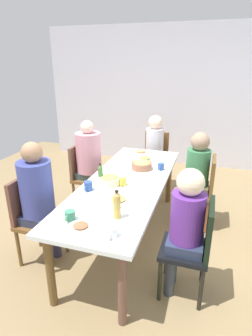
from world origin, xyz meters
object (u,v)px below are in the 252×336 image
at_px(plate_2, 145,159).
at_px(bowl_0, 142,165).
at_px(chair_1, 33,215).
at_px(cup_0, 88,186).
at_px(person_0, 196,171).
at_px(plate_1, 81,227).
at_px(cup_3, 70,215).
at_px(cup_2, 112,232).
at_px(cup_1, 123,182).
at_px(person_1, 38,194).
at_px(cup_4, 161,167).
at_px(plate_3, 118,200).
at_px(plate_0, 141,152).
at_px(chair_0, 202,188).
at_px(person_4, 154,147).
at_px(chair_3, 84,173).
at_px(person_2, 185,222).
at_px(person_3, 89,157).
at_px(dining_table, 126,187).
at_px(chair_4, 155,157).
at_px(bowl_1, 110,180).
at_px(bottle_0, 100,174).
at_px(bottle_1, 117,205).
at_px(chair_2, 195,244).

relative_size(plate_2, bowl_0, 0.98).
bearing_deg(chair_1, cup_0, 116.81).
distance_m(person_0, plate_1, 1.73).
bearing_deg(cup_3, cup_2, 74.18).
bearing_deg(cup_1, cup_2, 13.07).
bearing_deg(cup_3, cup_1, 165.31).
distance_m(person_1, cup_4, 1.43).
xyz_separation_m(chair_1, plate_3, (-0.12, 0.86, 0.24)).
bearing_deg(plate_0, cup_4, 35.27).
relative_size(chair_0, person_4, 0.75).
distance_m(chair_1, chair_3, 1.17).
xyz_separation_m(person_1, person_2, (0.00, 1.40, -0.05)).
relative_size(person_1, cup_4, 11.63).
distance_m(person_3, cup_2, 1.82).
height_order(dining_table, chair_3, chair_3).
bearing_deg(chair_4, plate_3, 2.08).
bearing_deg(plate_3, plate_0, -173.41).
relative_size(person_4, bowl_1, 5.30).
bearing_deg(bottle_0, plate_0, 172.59).
distance_m(dining_table, chair_0, 0.99).
distance_m(chair_4, bottle_1, 2.32).
distance_m(plate_0, plate_1, 1.96).
relative_size(cup_0, bottle_1, 0.48).
xyz_separation_m(person_2, bowl_1, (-0.45, -0.84, 0.08)).
bearing_deg(chair_1, bottle_0, 129.80).
bearing_deg(chair_3, cup_2, 32.23).
bearing_deg(bowl_0, bowl_1, -20.97).
height_order(chair_2, person_2, person_2).
height_order(person_0, plate_2, person_0).
xyz_separation_m(chair_2, bottle_0, (-0.46, -1.03, 0.33)).
bearing_deg(person_4, person_3, -38.76).
relative_size(dining_table, person_1, 1.84).
xyz_separation_m(person_2, cup_4, (-1.03, -0.40, 0.07)).
height_order(chair_0, plate_1, chair_0).
height_order(chair_4, plate_1, chair_4).
bearing_deg(dining_table, cup_0, -41.01).
height_order(dining_table, chair_1, chair_1).
distance_m(person_3, cup_0, 1.01).
height_order(person_0, cup_4, person_0).
distance_m(chair_2, cup_1, 0.96).
bearing_deg(cup_3, person_0, 148.54).
bearing_deg(person_1, chair_4, 161.85).
relative_size(chair_3, cup_1, 7.87).
relative_size(chair_1, cup_3, 7.49).
xyz_separation_m(dining_table, chair_2, (0.59, 0.79, -0.15)).
bearing_deg(person_1, person_3, -179.98).
relative_size(person_0, chair_3, 1.32).
distance_m(cup_1, cup_4, 0.63).
height_order(person_0, person_1, person_1).
relative_size(chair_0, chair_3, 1.00).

